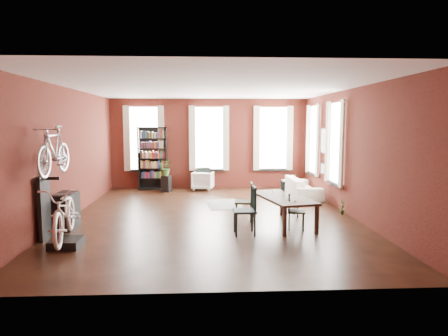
{
  "coord_description": "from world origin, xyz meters",
  "views": [
    {
      "loc": [
        -0.2,
        -9.82,
        2.35
      ],
      "look_at": [
        0.33,
        0.6,
        1.16
      ],
      "focal_mm": 32.0,
      "sensor_mm": 36.0,
      "label": 1
    }
  ],
  "objects": [
    {
      "name": "bike_trainer",
      "position": [
        -2.82,
        -2.33,
        0.08
      ],
      "size": [
        0.56,
        0.56,
        0.16
      ],
      "primitive_type": "cube",
      "rotation": [
        0.0,
        0.0,
        -0.01
      ],
      "color": "black",
      "rests_on": "ground"
    },
    {
      "name": "plant_small",
      "position": [
        3.37,
        0.12,
        0.07
      ],
      "size": [
        0.44,
        0.4,
        0.14
      ],
      "primitive_type": "imported",
      "rotation": [
        0.0,
        0.0,
        0.93
      ],
      "color": "#326127",
      "rests_on": "ground"
    },
    {
      "name": "dining_table",
      "position": [
        1.62,
        -0.87,
        0.33
      ],
      "size": [
        1.3,
        2.09,
        0.66
      ],
      "primitive_type": "cube",
      "rotation": [
        0.0,
        0.0,
        0.23
      ],
      "color": "#443628",
      "rests_on": "ground"
    },
    {
      "name": "plant_stand",
      "position": [
        -1.47,
        3.72,
        0.28
      ],
      "size": [
        0.35,
        0.35,
        0.56
      ],
      "primitive_type": "cube",
      "rotation": [
        0.0,
        0.0,
        -0.32
      ],
      "color": "black",
      "rests_on": "ground"
    },
    {
      "name": "plant_by_sofa",
      "position": [
        2.86,
        3.74,
        0.13
      ],
      "size": [
        0.53,
        0.67,
        0.26
      ],
      "primitive_type": "imported",
      "rotation": [
        0.0,
        0.0,
        0.41
      ],
      "color": "#265220",
      "rests_on": "ground"
    },
    {
      "name": "bike_wall_rack",
      "position": [
        -3.4,
        -1.8,
        0.65
      ],
      "size": [
        0.16,
        0.6,
        1.3
      ],
      "primitive_type": "cube",
      "color": "black",
      "rests_on": "ground"
    },
    {
      "name": "striped_rug",
      "position": [
        0.38,
        1.5,
        0.01
      ],
      "size": [
        1.05,
        1.56,
        0.01
      ],
      "primitive_type": "cube",
      "rotation": [
        0.0,
        0.0,
        0.08
      ],
      "color": "black",
      "rests_on": "ground"
    },
    {
      "name": "dining_chair_c",
      "position": [
        1.83,
        -1.28,
        0.41
      ],
      "size": [
        0.45,
        0.45,
        0.82
      ],
      "primitive_type": "cube",
      "rotation": [
        0.0,
        0.0,
        1.36
      ],
      "color": "black",
      "rests_on": "ground"
    },
    {
      "name": "bicycle_floor",
      "position": [
        -2.81,
        -2.33,
        1.14
      ],
      "size": [
        0.84,
        1.13,
        1.96
      ],
      "primitive_type": "imported",
      "rotation": [
        0.0,
        0.0,
        0.16
      ],
      "color": "white",
      "rests_on": "bike_trainer"
    },
    {
      "name": "cream_sofa",
      "position": [
        2.95,
        2.6,
        0.41
      ],
      "size": [
        0.61,
        2.08,
        0.81
      ],
      "primitive_type": "imported",
      "rotation": [
        0.0,
        0.0,
        1.57
      ],
      "color": "beige",
      "rests_on": "ground"
    },
    {
      "name": "console_table",
      "position": [
        -3.28,
        -0.9,
        0.4
      ],
      "size": [
        0.4,
        0.8,
        0.8
      ],
      "primitive_type": "cube",
      "color": "black",
      "rests_on": "ground"
    },
    {
      "name": "dining_chair_a",
      "position": [
        0.65,
        -1.62,
        0.51
      ],
      "size": [
        0.48,
        0.48,
        1.02
      ],
      "primitive_type": "cube",
      "rotation": [
        0.0,
        0.0,
        -1.55
      ],
      "color": "#1A3A3A",
      "rests_on": "ground"
    },
    {
      "name": "dining_chair_d",
      "position": [
        1.96,
        -0.04,
        0.45
      ],
      "size": [
        0.42,
        0.42,
        0.91
      ],
      "primitive_type": "cube",
      "rotation": [
        0.0,
        0.0,
        1.57
      ],
      "color": "#163231",
      "rests_on": "ground"
    },
    {
      "name": "dining_chair_b",
      "position": [
        0.75,
        -0.45,
        0.46
      ],
      "size": [
        0.48,
        0.48,
        0.93
      ],
      "primitive_type": "cube",
      "rotation": [
        0.0,
        0.0,
        -1.7
      ],
      "color": "black",
      "rests_on": "ground"
    },
    {
      "name": "white_armchair",
      "position": [
        -0.23,
        4.1,
        0.35
      ],
      "size": [
        0.81,
        0.78,
        0.71
      ],
      "primitive_type": "imported",
      "rotation": [
        0.0,
        0.0,
        2.92
      ],
      "color": "white",
      "rests_on": "ground"
    },
    {
      "name": "room",
      "position": [
        0.25,
        0.62,
        2.14
      ],
      "size": [
        9.0,
        9.04,
        3.22
      ],
      "color": "black",
      "rests_on": "ground"
    },
    {
      "name": "bookshelf",
      "position": [
        -2.0,
        4.3,
        1.1
      ],
      "size": [
        1.0,
        0.32,
        2.2
      ],
      "primitive_type": "cube",
      "color": "black",
      "rests_on": "ground"
    },
    {
      "name": "bicycle_hung",
      "position": [
        -3.15,
        -1.8,
        2.13
      ],
      "size": [
        0.47,
        1.0,
        1.66
      ],
      "primitive_type": "imported",
      "color": "#A5A8AD",
      "rests_on": "bike_wall_rack"
    },
    {
      "name": "plant_on_stand",
      "position": [
        -1.48,
        3.69,
        0.78
      ],
      "size": [
        0.67,
        0.7,
        0.44
      ],
      "primitive_type": "imported",
      "rotation": [
        0.0,
        0.0,
        -0.35
      ],
      "color": "#365C24",
      "rests_on": "plant_stand"
    }
  ]
}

